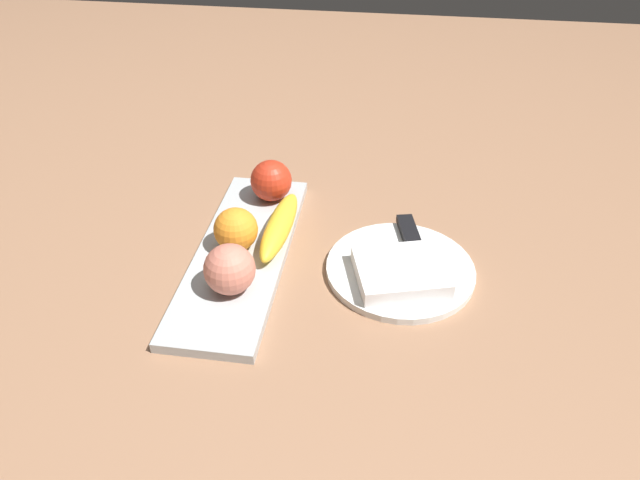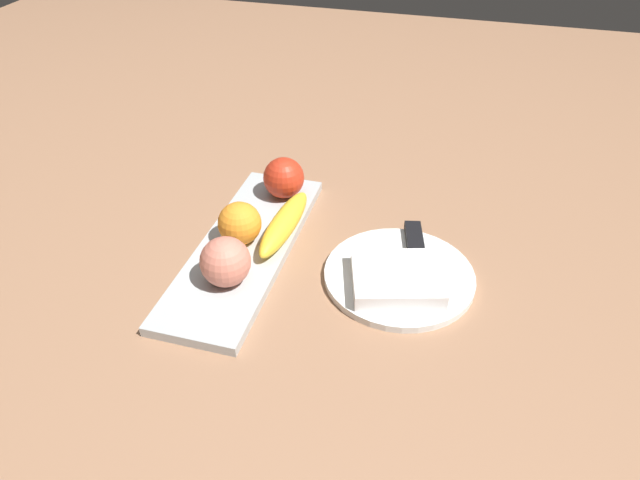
{
  "view_description": "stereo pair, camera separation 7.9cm",
  "coord_description": "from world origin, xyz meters",
  "px_view_note": "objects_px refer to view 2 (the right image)",
  "views": [
    {
      "loc": [
        0.66,
        0.23,
        0.53
      ],
      "look_at": [
        0.04,
        0.14,
        0.04
      ],
      "focal_mm": 32.2,
      "sensor_mm": 36.0,
      "label": 1
    },
    {
      "loc": [
        0.65,
        0.3,
        0.53
      ],
      "look_at": [
        0.04,
        0.14,
        0.04
      ],
      "focal_mm": 32.2,
      "sensor_mm": 36.0,
      "label": 2
    }
  ],
  "objects_px": {
    "orange_near_apple": "(240,223)",
    "apple": "(284,178)",
    "peach": "(225,262)",
    "knife": "(416,249)",
    "folded_napkin": "(397,279)",
    "banana": "(285,223)",
    "dinner_plate": "(399,276)",
    "fruit_tray": "(245,248)"
  },
  "relations": [
    {
      "from": "orange_near_apple",
      "to": "dinner_plate",
      "type": "bearing_deg",
      "value": 88.76
    },
    {
      "from": "fruit_tray",
      "to": "peach",
      "type": "relative_size",
      "value": 5.72
    },
    {
      "from": "peach",
      "to": "knife",
      "type": "height_order",
      "value": "peach"
    },
    {
      "from": "knife",
      "to": "dinner_plate",
      "type": "bearing_deg",
      "value": -29.0
    },
    {
      "from": "banana",
      "to": "orange_near_apple",
      "type": "relative_size",
      "value": 2.66
    },
    {
      "from": "fruit_tray",
      "to": "folded_napkin",
      "type": "height_order",
      "value": "folded_napkin"
    },
    {
      "from": "banana",
      "to": "knife",
      "type": "height_order",
      "value": "banana"
    },
    {
      "from": "fruit_tray",
      "to": "apple",
      "type": "distance_m",
      "value": 0.15
    },
    {
      "from": "apple",
      "to": "peach",
      "type": "relative_size",
      "value": 0.98
    },
    {
      "from": "banana",
      "to": "knife",
      "type": "relative_size",
      "value": 0.93
    },
    {
      "from": "dinner_plate",
      "to": "knife",
      "type": "height_order",
      "value": "knife"
    },
    {
      "from": "apple",
      "to": "banana",
      "type": "height_order",
      "value": "apple"
    },
    {
      "from": "fruit_tray",
      "to": "apple",
      "type": "relative_size",
      "value": 5.84
    },
    {
      "from": "fruit_tray",
      "to": "orange_near_apple",
      "type": "bearing_deg",
      "value": -124.26
    },
    {
      "from": "fruit_tray",
      "to": "banana",
      "type": "height_order",
      "value": "banana"
    },
    {
      "from": "fruit_tray",
      "to": "folded_napkin",
      "type": "bearing_deg",
      "value": 83.48
    },
    {
      "from": "dinner_plate",
      "to": "knife",
      "type": "relative_size",
      "value": 1.16
    },
    {
      "from": "orange_near_apple",
      "to": "apple",
      "type": "bearing_deg",
      "value": 170.48
    },
    {
      "from": "peach",
      "to": "dinner_plate",
      "type": "xyz_separation_m",
      "value": [
        -0.08,
        0.22,
        -0.04
      ]
    },
    {
      "from": "banana",
      "to": "knife",
      "type": "distance_m",
      "value": 0.2
    },
    {
      "from": "orange_near_apple",
      "to": "knife",
      "type": "bearing_deg",
      "value": 100.79
    },
    {
      "from": "dinner_plate",
      "to": "knife",
      "type": "distance_m",
      "value": 0.06
    },
    {
      "from": "fruit_tray",
      "to": "peach",
      "type": "height_order",
      "value": "peach"
    },
    {
      "from": "apple",
      "to": "knife",
      "type": "bearing_deg",
      "value": 69.32
    },
    {
      "from": "apple",
      "to": "orange_near_apple",
      "type": "relative_size",
      "value": 1.05
    },
    {
      "from": "fruit_tray",
      "to": "orange_near_apple",
      "type": "xyz_separation_m",
      "value": [
        -0.01,
        -0.01,
        0.04
      ]
    },
    {
      "from": "folded_napkin",
      "to": "banana",
      "type": "bearing_deg",
      "value": -110.66
    },
    {
      "from": "apple",
      "to": "dinner_plate",
      "type": "bearing_deg",
      "value": 56.92
    },
    {
      "from": "knife",
      "to": "banana",
      "type": "bearing_deg",
      "value": -100.11
    },
    {
      "from": "orange_near_apple",
      "to": "banana",
      "type": "bearing_deg",
      "value": 123.72
    },
    {
      "from": "peach",
      "to": "dinner_plate",
      "type": "distance_m",
      "value": 0.24
    },
    {
      "from": "peach",
      "to": "knife",
      "type": "distance_m",
      "value": 0.27
    },
    {
      "from": "fruit_tray",
      "to": "folded_napkin",
      "type": "relative_size",
      "value": 3.27
    },
    {
      "from": "banana",
      "to": "folded_napkin",
      "type": "xyz_separation_m",
      "value": [
        0.07,
        0.18,
        -0.01
      ]
    },
    {
      "from": "orange_near_apple",
      "to": "dinner_plate",
      "type": "relative_size",
      "value": 0.3
    },
    {
      "from": "banana",
      "to": "peach",
      "type": "bearing_deg",
      "value": -14.11
    },
    {
      "from": "banana",
      "to": "dinner_plate",
      "type": "height_order",
      "value": "banana"
    },
    {
      "from": "banana",
      "to": "peach",
      "type": "xyz_separation_m",
      "value": [
        0.12,
        -0.04,
        0.02
      ]
    },
    {
      "from": "orange_near_apple",
      "to": "folded_napkin",
      "type": "distance_m",
      "value": 0.24
    },
    {
      "from": "apple",
      "to": "banana",
      "type": "bearing_deg",
      "value": 18.7
    },
    {
      "from": "apple",
      "to": "dinner_plate",
      "type": "distance_m",
      "value": 0.26
    },
    {
      "from": "folded_napkin",
      "to": "knife",
      "type": "distance_m",
      "value": 0.08
    }
  ]
}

